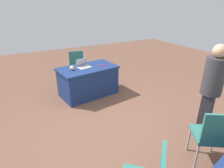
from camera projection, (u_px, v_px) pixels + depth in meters
ground_plane at (108, 127)px, 3.69m from camera, size 14.40×14.40×0.00m
table_foreground at (88, 81)px, 4.87m from camera, size 1.53×1.00×0.75m
chair_tucked_left at (212, 134)px, 2.65m from camera, size 0.61×0.61×0.95m
chair_tucked_right at (76, 63)px, 5.74m from camera, size 0.52×0.52×0.95m
person_attendee_standing at (211, 87)px, 3.19m from camera, size 0.44×0.44×1.66m
laptop_silver at (84, 66)px, 4.72m from camera, size 0.37×0.35×0.21m
yarn_ball at (72, 68)px, 4.50m from camera, size 0.11×0.11×0.11m
scissors_red at (101, 65)px, 4.85m from camera, size 0.18×0.06×0.01m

